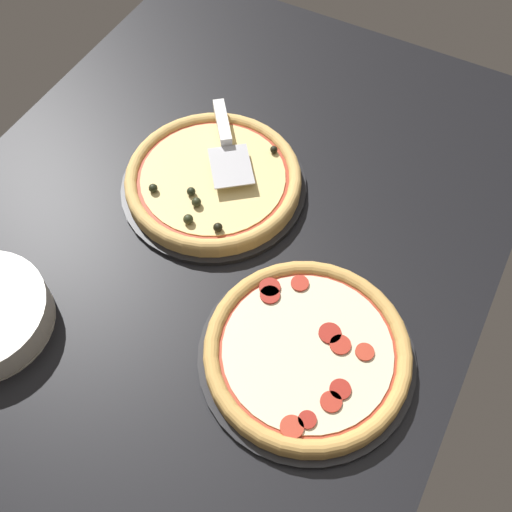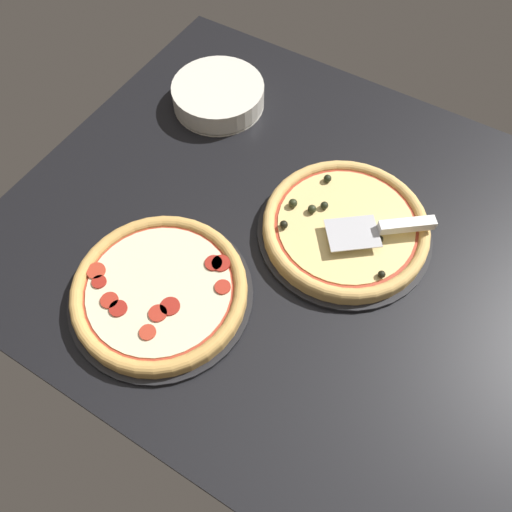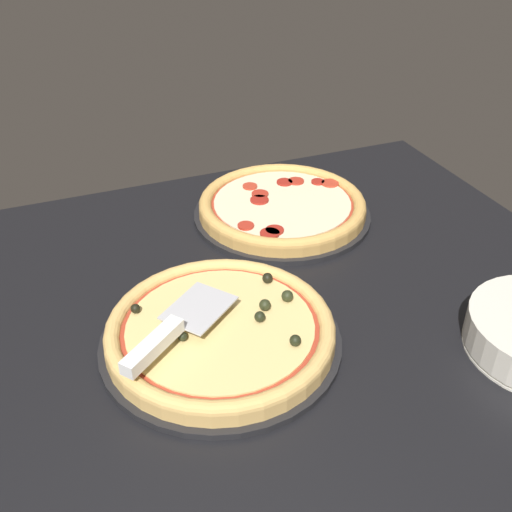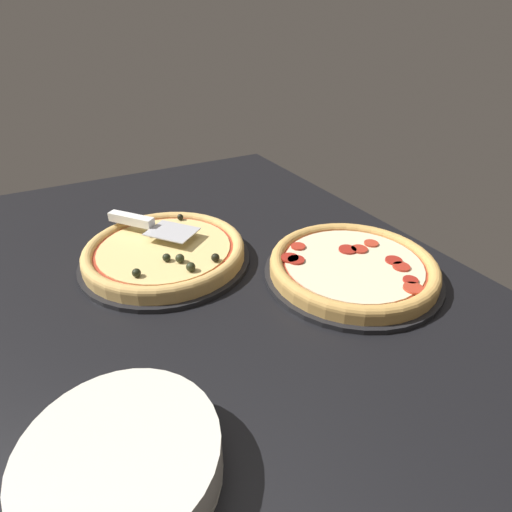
# 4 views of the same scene
# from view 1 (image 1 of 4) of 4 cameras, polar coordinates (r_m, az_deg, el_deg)

# --- Properties ---
(ground_plane) EXTENTS (1.26, 1.00, 0.04)m
(ground_plane) POSITION_cam_1_polar(r_m,az_deg,el_deg) (1.14, -3.05, 3.65)
(ground_plane) COLOR black
(pizza_pan_front) EXTENTS (0.36, 0.36, 0.01)m
(pizza_pan_front) POSITION_cam_1_polar(r_m,az_deg,el_deg) (1.16, -4.03, 6.65)
(pizza_pan_front) COLOR black
(pizza_pan_front) RESTS_ON ground_plane
(pizza_front) EXTENTS (0.33, 0.33, 0.04)m
(pizza_front) POSITION_cam_1_polar(r_m,az_deg,el_deg) (1.15, -4.10, 7.34)
(pizza_front) COLOR #DBAD60
(pizza_front) RESTS_ON pizza_pan_front
(pizza_pan_back) EXTENTS (0.35, 0.35, 0.01)m
(pizza_pan_back) POSITION_cam_1_polar(r_m,az_deg,el_deg) (0.98, 4.82, -9.52)
(pizza_pan_back) COLOR black
(pizza_pan_back) RESTS_ON ground_plane
(pizza_back) EXTENTS (0.33, 0.33, 0.03)m
(pizza_back) POSITION_cam_1_polar(r_m,az_deg,el_deg) (0.96, 4.91, -9.03)
(pizza_back) COLOR tan
(pizza_back) RESTS_ON pizza_pan_back
(serving_spatula) EXTENTS (0.20, 0.17, 0.02)m
(serving_spatula) POSITION_cam_1_polar(r_m,az_deg,el_deg) (1.18, -3.00, 11.54)
(serving_spatula) COLOR #B7B7BC
(serving_spatula) RESTS_ON pizza_front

